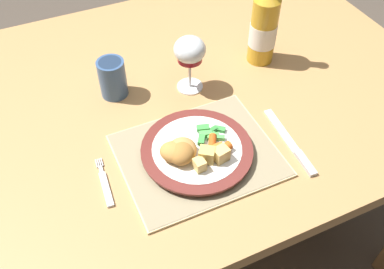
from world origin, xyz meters
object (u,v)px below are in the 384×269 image
dinner_plate (197,151)px  fork (105,185)px  bottle (264,26)px  drinking_cup (112,78)px  wine_glass (190,52)px  dining_table (159,120)px  table_knife (293,147)px

dinner_plate → fork: 0.20m
bottle → drinking_cup: size_ratio=2.98×
wine_glass → dining_table: bearing=179.7°
dinner_plate → fork: (-0.20, 0.00, -0.01)m
dinner_plate → wine_glass: wine_glass is taller
dining_table → table_knife: 0.36m
fork → bottle: (0.50, 0.24, 0.10)m
dinner_plate → bottle: (0.30, 0.24, 0.09)m
fork → drinking_cup: (0.10, 0.27, 0.05)m
table_knife → drinking_cup: size_ratio=2.16×
fork → table_knife: size_ratio=0.61×
table_knife → drinking_cup: (-0.30, 0.34, 0.05)m
bottle → dining_table: bearing=-174.8°
bottle → fork: bearing=-154.7°
dining_table → dinner_plate: 0.24m
dining_table → bottle: bearing=5.2°
dinner_plate → drinking_cup: drinking_cup is taller
drinking_cup → table_knife: bearing=-47.8°
dinner_plate → fork: bearing=179.0°
dinner_plate → fork: size_ratio=1.88×
dining_table → drinking_cup: size_ratio=14.79×
dining_table → dinner_plate: bearing=-87.5°
wine_glass → drinking_cup: wine_glass is taller
wine_glass → table_knife: bearing=-66.1°
table_knife → bottle: (0.10, 0.31, 0.10)m
drinking_cup → dinner_plate: bearing=-69.5°
table_knife → wine_glass: size_ratio=1.44×
dinner_plate → drinking_cup: 0.29m
dining_table → fork: size_ratio=11.21×
dining_table → dinner_plate: dinner_plate is taller
dining_table → wine_glass: wine_glass is taller
dining_table → wine_glass: bearing=-0.3°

